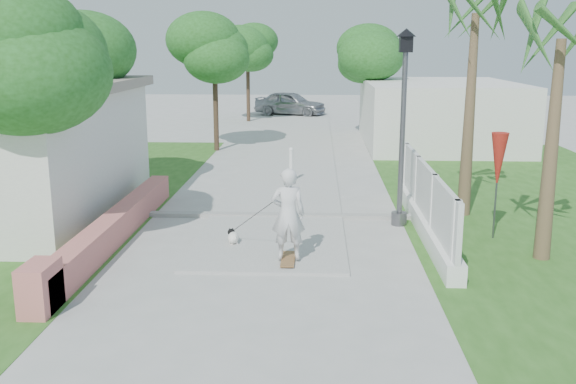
# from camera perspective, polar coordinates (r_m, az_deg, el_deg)

# --- Properties ---
(ground) EXTENTS (90.00, 90.00, 0.00)m
(ground) POSITION_cam_1_polar(r_m,az_deg,el_deg) (9.91, -3.37, -11.43)
(ground) COLOR #B7B7B2
(ground) RESTS_ON ground
(path_strip) EXTENTS (3.20, 36.00, 0.06)m
(path_strip) POSITION_cam_1_polar(r_m,az_deg,el_deg) (29.28, 0.70, 4.99)
(path_strip) COLOR #B7B7B2
(path_strip) RESTS_ON ground
(curb) EXTENTS (6.50, 0.25, 0.10)m
(curb) POSITION_cam_1_polar(r_m,az_deg,el_deg) (15.54, -1.08, -2.10)
(curb) COLOR #999993
(curb) RESTS_ON ground
(grass_left) EXTENTS (8.00, 20.00, 0.01)m
(grass_left) POSITION_cam_1_polar(r_m,az_deg,el_deg) (19.20, -22.00, -0.28)
(grass_left) COLOR #2D5D1D
(grass_left) RESTS_ON ground
(grass_right) EXTENTS (8.00, 20.00, 0.01)m
(grass_right) POSITION_cam_1_polar(r_m,az_deg,el_deg) (18.47, 21.58, -0.74)
(grass_right) COLOR #2D5D1D
(grass_right) RESTS_ON ground
(pink_wall) EXTENTS (0.45, 8.20, 0.80)m
(pink_wall) POSITION_cam_1_polar(r_m,az_deg,el_deg) (13.77, -15.63, -3.46)
(pink_wall) COLOR #C97367
(pink_wall) RESTS_ON ground
(lattice_fence) EXTENTS (0.35, 7.00, 1.50)m
(lattice_fence) POSITION_cam_1_polar(r_m,az_deg,el_deg) (14.62, 12.07, -1.36)
(lattice_fence) COLOR white
(lattice_fence) RESTS_ON ground
(building_right) EXTENTS (6.00, 8.00, 2.60)m
(building_right) POSITION_cam_1_polar(r_m,az_deg,el_deg) (27.58, 13.21, 6.82)
(building_right) COLOR silver
(building_right) RESTS_ON ground
(street_lamp) EXTENTS (0.44, 0.44, 4.44)m
(street_lamp) POSITION_cam_1_polar(r_m,az_deg,el_deg) (14.70, 10.18, 6.26)
(street_lamp) COLOR #59595E
(street_lamp) RESTS_ON ground
(bollard) EXTENTS (0.14, 0.14, 1.09)m
(bollard) POSITION_cam_1_polar(r_m,az_deg,el_deg) (19.31, 0.27, 2.50)
(bollard) COLOR white
(bollard) RESTS_ON ground
(patio_umbrella) EXTENTS (0.36, 0.36, 2.30)m
(patio_umbrella) POSITION_cam_1_polar(r_m,az_deg,el_deg) (14.21, 18.20, 2.57)
(patio_umbrella) COLOR #59595E
(patio_umbrella) RESTS_ON ground
(tree_left_near) EXTENTS (3.60, 3.60, 5.28)m
(tree_left_near) POSITION_cam_1_polar(r_m,az_deg,el_deg) (13.15, -22.34, 10.84)
(tree_left_near) COLOR #4C3826
(tree_left_near) RESTS_ON ground
(tree_left_mid) EXTENTS (3.20, 3.20, 4.85)m
(tree_left_mid) POSITION_cam_1_polar(r_m,az_deg,el_deg) (18.63, -17.98, 10.52)
(tree_left_mid) COLOR #4C3826
(tree_left_mid) RESTS_ON ground
(tree_path_left) EXTENTS (3.40, 3.40, 5.23)m
(tree_path_left) POSITION_cam_1_polar(r_m,az_deg,el_deg) (25.27, -6.53, 12.27)
(tree_path_left) COLOR #4C3826
(tree_path_left) RESTS_ON ground
(tree_path_right) EXTENTS (3.00, 3.00, 4.79)m
(tree_path_right) POSITION_cam_1_polar(r_m,az_deg,el_deg) (29.05, 7.21, 11.69)
(tree_path_right) COLOR #4C3826
(tree_path_right) RESTS_ON ground
(tree_path_far) EXTENTS (3.20, 3.20, 5.17)m
(tree_path_far) POSITION_cam_1_polar(r_m,az_deg,el_deg) (35.16, -3.59, 12.50)
(tree_path_far) COLOR #4C3826
(tree_path_far) RESTS_ON ground
(palm_far) EXTENTS (1.80, 1.80, 5.30)m
(palm_far) POSITION_cam_1_polar(r_m,az_deg,el_deg) (15.90, 16.28, 13.88)
(palm_far) COLOR brown
(palm_far) RESTS_ON ground
(palm_near) EXTENTS (1.80, 1.80, 4.70)m
(palm_near) POSITION_cam_1_polar(r_m,az_deg,el_deg) (12.95, 23.05, 11.35)
(palm_near) COLOR brown
(palm_near) RESTS_ON ground
(skateboarder) EXTENTS (1.52, 1.71, 1.86)m
(skateboarder) POSITION_cam_1_polar(r_m,az_deg,el_deg) (12.56, -2.19, -2.18)
(skateboarder) COLOR olive
(skateboarder) RESTS_ON ground
(dog) EXTENTS (0.34, 0.48, 0.35)m
(dog) POSITION_cam_1_polar(r_m,az_deg,el_deg) (13.42, -4.91, -3.99)
(dog) COLOR white
(dog) RESTS_ON ground
(parked_car) EXTENTS (4.49, 2.93, 1.42)m
(parked_car) POSITION_cam_1_polar(r_m,az_deg,el_deg) (38.20, 0.19, 7.89)
(parked_car) COLOR #A0A4A8
(parked_car) RESTS_ON ground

